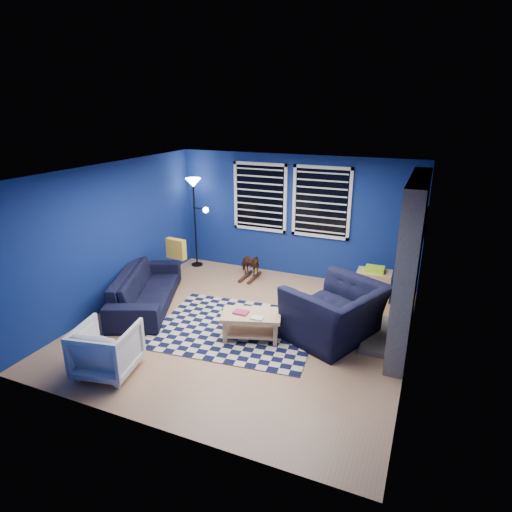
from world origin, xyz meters
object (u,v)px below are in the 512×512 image
(rocking_horse, at_px, (250,264))
(cabinet, at_px, (373,284))
(tv, at_px, (422,229))
(sofa, at_px, (146,288))
(armchair_bent, at_px, (107,349))
(coffee_table, at_px, (251,321))
(armchair_big, at_px, (335,313))
(floor_lamp, at_px, (195,195))

(rocking_horse, bearing_deg, cabinet, -66.00)
(tv, height_order, sofa, tv)
(tv, height_order, rocking_horse, tv)
(sofa, height_order, cabinet, sofa)
(tv, xyz_separation_m, sofa, (-4.38, -1.96, -1.07))
(cabinet, bearing_deg, rocking_horse, 179.37)
(tv, relative_size, sofa, 0.45)
(tv, distance_m, armchair_bent, 5.38)
(coffee_table, bearing_deg, sofa, 171.02)
(armchair_big, relative_size, cabinet, 2.13)
(cabinet, bearing_deg, armchair_bent, -129.48)
(rocking_horse, height_order, coffee_table, rocking_horse)
(coffee_table, xyz_separation_m, floor_lamp, (-2.38, 2.46, 1.29))
(cabinet, bearing_deg, floor_lamp, 174.96)
(floor_lamp, bearing_deg, armchair_big, -28.94)
(sofa, relative_size, floor_lamp, 1.14)
(armchair_big, bearing_deg, sofa, -63.28)
(sofa, xyz_separation_m, armchair_big, (3.35, 0.16, 0.11))
(armchair_big, relative_size, armchair_bent, 1.76)
(cabinet, bearing_deg, coffee_table, -125.46)
(armchair_bent, height_order, floor_lamp, floor_lamp)
(tv, xyz_separation_m, rocking_horse, (-3.18, -0.11, -1.08))
(armchair_big, relative_size, coffee_table, 1.34)
(rocking_horse, bearing_deg, armchair_bent, -163.96)
(rocking_horse, bearing_deg, floor_lamp, 101.85)
(sofa, bearing_deg, cabinet, -85.63)
(armchair_big, distance_m, rocking_horse, 2.74)
(armchair_bent, relative_size, coffee_table, 0.76)
(coffee_table, bearing_deg, tv, 46.41)
(coffee_table, xyz_separation_m, cabinet, (1.49, 2.26, -0.04))
(rocking_horse, bearing_deg, armchair_big, -105.61)
(tv, xyz_separation_m, armchair_big, (-1.03, -1.80, -0.96))
(armchair_big, bearing_deg, rocking_horse, -104.19)
(armchair_bent, bearing_deg, sofa, -78.91)
(rocking_horse, bearing_deg, sofa, 169.72)
(floor_lamp, bearing_deg, cabinet, -3.01)
(tv, distance_m, cabinet, 1.33)
(floor_lamp, bearing_deg, rocking_horse, -10.75)
(tv, relative_size, coffee_table, 0.99)
(sofa, xyz_separation_m, coffee_table, (2.19, -0.35, -0.02))
(coffee_table, relative_size, floor_lamp, 0.52)
(tv, xyz_separation_m, armchair_bent, (-3.61, -3.84, -1.05))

